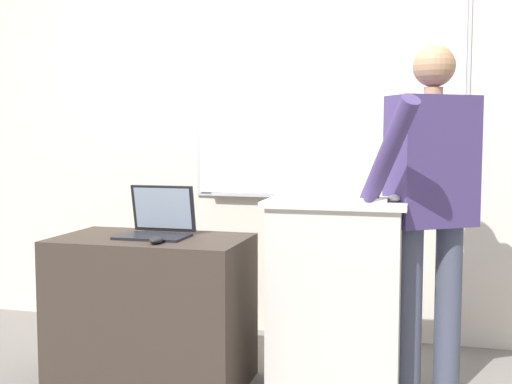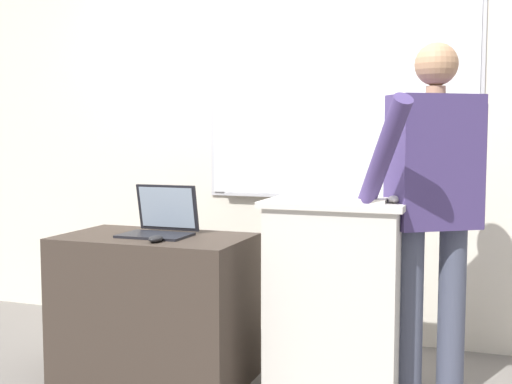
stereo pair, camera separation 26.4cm
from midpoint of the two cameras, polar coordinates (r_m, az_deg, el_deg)
back_wall at (r=4.14m, az=0.63°, el=7.24°), size 6.40×0.17×2.86m
lectern_podium at (r=3.22m, az=4.79°, el=-9.19°), size 0.68×0.47×0.96m
side_desk at (r=3.39m, az=-11.46°, el=-10.33°), size 0.97×0.57×0.76m
person_presenter at (r=3.17m, az=13.02°, el=-0.34°), size 0.58×0.72×1.70m
laptop at (r=3.35m, az=-10.91°, el=-2.57°), size 0.35×0.28×0.26m
wireless_keyboard at (r=3.07m, az=5.00°, el=-0.59°), size 0.46×0.13×0.02m
computer_mouse_by_laptop at (r=3.11m, az=-11.25°, el=-4.23°), size 0.06×0.10×0.03m
computer_mouse_by_keyboard at (r=3.05m, az=9.86°, el=-0.54°), size 0.06×0.10×0.03m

